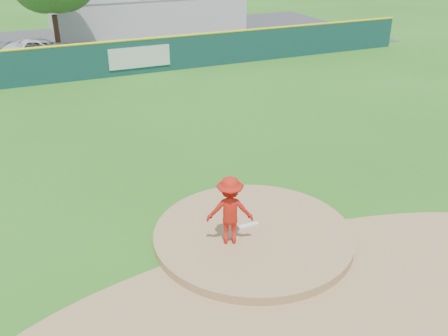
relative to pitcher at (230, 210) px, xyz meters
name	(u,v)px	position (x,y,z in m)	size (l,w,h in m)	color
ground	(253,239)	(0.79, 0.17, -1.20)	(120.00, 120.00, 0.00)	#286B19
pitchers_mound	(253,239)	(0.79, 0.17, -1.20)	(5.50, 5.50, 0.50)	#9E774C
pitching_rubber	(248,225)	(0.79, 0.47, -0.93)	(0.60, 0.15, 0.04)	white
infield_dirt_arc	(312,306)	(0.79, -2.83, -1.19)	(15.40, 15.40, 0.01)	#9E774C
parking_lot	(85,46)	(0.79, 27.17, -1.19)	(44.00, 16.00, 0.02)	#38383A
pitcher	(230,210)	(0.00, 0.00, 0.00)	(1.22, 0.70, 1.90)	red
van	(40,49)	(-2.46, 24.23, -0.54)	(2.11, 4.57, 1.27)	white
pool_building_grp	(145,8)	(6.79, 32.16, 0.47)	(15.20, 8.20, 3.31)	silver
fence_banners	(21,69)	(-3.97, 18.09, -0.20)	(16.49, 0.04, 1.20)	#5B0F0D
outfield_fence	(110,58)	(0.79, 18.17, -0.11)	(40.00, 0.14, 2.07)	#123B39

